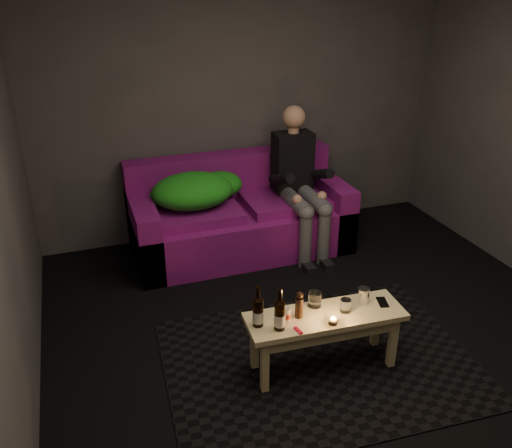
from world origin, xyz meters
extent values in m
plane|color=black|center=(0.00, 0.00, 0.00)|extent=(4.50, 4.50, 0.00)
plane|color=#454345|center=(0.00, 2.25, 1.30)|extent=(4.00, 0.00, 4.00)
cube|color=black|center=(-0.19, 0.01, 0.00)|extent=(2.17, 1.63, 0.01)
cube|color=#720F72|center=(-0.19, 1.77, 0.21)|extent=(2.00, 0.90, 0.42)
cube|color=#720F72|center=(-0.19, 2.11, 0.64)|extent=(2.00, 0.22, 0.44)
cube|color=#720F72|center=(-1.09, 1.77, 0.31)|extent=(0.20, 0.90, 0.62)
cube|color=#720F72|center=(0.71, 1.77, 0.31)|extent=(0.20, 0.90, 0.62)
cube|color=#720F72|center=(-0.61, 1.72, 0.46)|extent=(0.75, 0.60, 0.10)
cube|color=#720F72|center=(0.23, 1.72, 0.46)|extent=(0.75, 0.60, 0.10)
ellipsoid|color=#1B8518|center=(-0.64, 1.77, 0.66)|extent=(0.72, 0.56, 0.30)
ellipsoid|color=#1B8518|center=(-0.35, 1.91, 0.63)|extent=(0.44, 0.36, 0.24)
ellipsoid|color=#1B8518|center=(-0.86, 1.89, 0.59)|extent=(0.32, 0.26, 0.16)
cube|color=black|center=(0.34, 1.82, 0.81)|extent=(0.36, 0.22, 0.55)
sphere|color=tan|center=(0.34, 1.82, 1.23)|extent=(0.21, 0.21, 0.21)
cylinder|color=#4F5159|center=(0.25, 1.51, 0.53)|extent=(0.14, 0.50, 0.14)
cylinder|color=#4F5159|center=(0.43, 1.51, 0.53)|extent=(0.14, 0.50, 0.14)
cylinder|color=#4F5159|center=(0.25, 1.27, 0.26)|extent=(0.11, 0.11, 0.51)
cylinder|color=#4F5159|center=(0.43, 1.27, 0.26)|extent=(0.11, 0.11, 0.51)
cube|color=black|center=(0.25, 1.21, 0.03)|extent=(0.09, 0.22, 0.06)
cube|color=black|center=(0.43, 1.21, 0.03)|extent=(0.09, 0.22, 0.06)
cube|color=#E7D287|center=(-0.19, -0.04, 0.41)|extent=(1.06, 0.39, 0.04)
cube|color=#E7D287|center=(-0.19, -0.04, 0.34)|extent=(0.92, 0.31, 0.09)
cube|color=#E7D287|center=(-0.64, -0.13, 0.19)|extent=(0.05, 0.05, 0.39)
cube|color=#E7D287|center=(-0.63, 0.11, 0.19)|extent=(0.05, 0.05, 0.39)
cube|color=#E7D287|center=(0.24, -0.18, 0.19)|extent=(0.05, 0.05, 0.39)
cube|color=#E7D287|center=(0.26, 0.06, 0.19)|extent=(0.05, 0.05, 0.39)
cylinder|color=black|center=(-0.64, 0.00, 0.52)|extent=(0.07, 0.07, 0.19)
cylinder|color=white|center=(-0.64, 0.00, 0.49)|extent=(0.07, 0.07, 0.08)
cone|color=black|center=(-0.64, 0.00, 0.63)|extent=(0.07, 0.07, 0.03)
cylinder|color=black|center=(-0.64, 0.00, 0.66)|extent=(0.03, 0.03, 0.09)
cylinder|color=black|center=(-0.53, -0.08, 0.52)|extent=(0.07, 0.07, 0.19)
cylinder|color=white|center=(-0.53, -0.08, 0.49)|extent=(0.07, 0.07, 0.08)
cone|color=black|center=(-0.53, -0.08, 0.63)|extent=(0.07, 0.07, 0.03)
cylinder|color=black|center=(-0.53, -0.08, 0.66)|extent=(0.03, 0.03, 0.09)
cylinder|color=silver|center=(-0.45, -0.01, 0.47)|extent=(0.04, 0.04, 0.09)
cylinder|color=black|center=(-0.37, -0.01, 0.50)|extent=(0.07, 0.07, 0.14)
cylinder|color=white|center=(-0.22, 0.07, 0.48)|extent=(0.10, 0.10, 0.10)
cylinder|color=white|center=(-0.19, -0.14, 0.45)|extent=(0.06, 0.06, 0.05)
sphere|color=orange|center=(-0.19, -0.14, 0.46)|extent=(0.02, 0.02, 0.02)
cylinder|color=white|center=(-0.06, -0.05, 0.47)|extent=(0.09, 0.09, 0.09)
cylinder|color=silver|center=(0.10, 0.01, 0.48)|extent=(0.08, 0.08, 0.11)
cube|color=black|center=(0.22, -0.04, 0.43)|extent=(0.09, 0.13, 0.01)
cube|color=red|center=(-0.43, -0.15, 0.43)|extent=(0.03, 0.08, 0.01)
camera|label=1|loc=(-1.58, -2.64, 2.44)|focal=38.00mm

